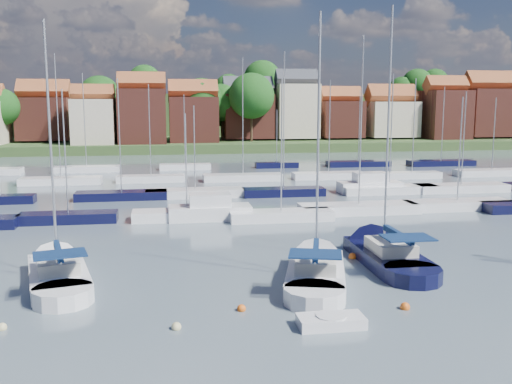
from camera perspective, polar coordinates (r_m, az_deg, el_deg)
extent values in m
plane|color=#45535E|center=(69.30, -1.54, 0.71)|extent=(260.00, 260.00, 0.00)
cube|color=white|center=(33.91, -19.15, -8.16)|extent=(4.62, 7.76, 1.20)
cone|color=white|center=(38.28, -19.57, -6.24)|extent=(3.76, 4.13, 3.02)
cylinder|color=white|center=(30.46, -18.72, -10.09)|extent=(3.64, 3.64, 1.20)
cube|color=beige|center=(33.17, -19.18, -6.84)|extent=(2.76, 3.43, 0.70)
cylinder|color=#B2B2B7|center=(33.09, -19.85, 4.31)|extent=(0.14, 0.14, 13.44)
cylinder|color=#B2B2B7|center=(31.98, -19.15, -5.84)|extent=(1.03, 3.95, 0.10)
cube|color=#0E2349|center=(31.94, -19.16, -5.58)|extent=(1.18, 3.80, 0.35)
cube|color=#0E2349|center=(30.64, -19.03, -5.89)|extent=(2.92, 2.36, 0.08)
cube|color=white|center=(32.56, 5.99, -8.41)|extent=(5.08, 8.08, 1.20)
cone|color=white|center=(37.07, 6.12, -6.25)|extent=(4.01, 4.37, 3.13)
cylinder|color=white|center=(29.00, 5.86, -10.62)|extent=(3.87, 3.87, 1.20)
cube|color=beige|center=(31.79, 6.00, -7.06)|extent=(2.97, 3.61, 0.70)
cylinder|color=#B2B2B7|center=(31.68, 6.23, 5.03)|extent=(0.14, 0.14, 13.90)
cylinder|color=#B2B2B7|center=(30.56, 5.99, -6.06)|extent=(1.25, 4.04, 0.10)
cube|color=#0E2349|center=(30.52, 6.00, -5.79)|extent=(1.38, 3.89, 0.35)
cube|color=#0E2349|center=(29.17, 5.96, -6.18)|extent=(3.07, 2.54, 0.08)
cube|color=black|center=(36.81, 12.93, -6.54)|extent=(3.35, 7.86, 1.20)
cone|color=black|center=(41.24, 10.47, -4.79)|extent=(3.30, 3.84, 3.26)
cylinder|color=black|center=(33.35, 15.38, -8.27)|extent=(3.30, 3.30, 1.20)
cube|color=beige|center=(36.08, 13.30, -5.31)|extent=(2.32, 3.28, 0.70)
cylinder|color=#B2B2B7|center=(36.05, 13.07, 6.04)|extent=(0.14, 0.14, 14.81)
cylinder|color=#B2B2B7|center=(34.91, 14.00, -4.38)|extent=(0.15, 4.34, 0.10)
cube|color=#0E2349|center=(34.87, 14.01, -4.14)|extent=(0.35, 4.13, 0.35)
cube|color=#0E2349|center=(33.57, 14.94, -4.42)|extent=(2.79, 1.99, 0.08)
cube|color=white|center=(26.35, 7.50, -12.80)|extent=(2.98, 1.39, 0.59)
cylinder|color=white|center=(26.29, 7.51, -12.46)|extent=(1.38, 1.38, 0.37)
sphere|color=beige|center=(28.25, -24.03, -12.46)|extent=(0.42, 0.42, 0.42)
sphere|color=beige|center=(26.22, -7.97, -13.42)|extent=(0.44, 0.44, 0.44)
sphere|color=#D85914|center=(28.09, -1.46, -11.77)|extent=(0.43, 0.43, 0.43)
sphere|color=#D85914|center=(29.20, 14.67, -11.25)|extent=(0.48, 0.48, 0.48)
sphere|color=#D85914|center=(37.48, 9.62, -6.55)|extent=(0.51, 0.51, 0.51)
cube|color=black|center=(50.14, -18.25, -2.53)|extent=(8.01, 2.24, 1.00)
cylinder|color=#B2B2B7|center=(49.38, -18.57, 3.83)|extent=(0.12, 0.12, 10.16)
cube|color=white|center=(49.17, -6.91, -2.36)|extent=(9.22, 2.58, 1.00)
cylinder|color=#B2B2B7|center=(48.49, -7.02, 2.97)|extent=(0.12, 0.12, 8.18)
cube|color=white|center=(48.54, 2.53, -2.45)|extent=(8.78, 2.46, 1.00)
cylinder|color=#B2B2B7|center=(47.72, 2.58, 4.67)|extent=(0.12, 0.12, 11.06)
cube|color=white|center=(52.50, 10.23, -1.72)|extent=(10.79, 3.02, 1.00)
cylinder|color=#B2B2B7|center=(51.64, 10.47, 6.97)|extent=(0.12, 0.12, 14.87)
cube|color=white|center=(56.76, 19.44, -1.29)|extent=(10.13, 2.84, 1.00)
cylinder|color=#B2B2B7|center=(56.11, 19.73, 4.04)|extent=(0.12, 0.12, 9.59)
cube|color=white|center=(49.05, -4.62, -2.17)|extent=(7.00, 2.60, 1.40)
cube|color=white|center=(48.85, -4.64, -0.91)|extent=(3.50, 2.20, 1.30)
cube|color=black|center=(61.94, -24.18, -0.75)|extent=(6.54, 1.83, 1.00)
cube|color=black|center=(60.57, -13.29, -0.40)|extent=(9.30, 2.60, 1.00)
cylinder|color=#B2B2B7|center=(59.90, -13.50, 5.50)|extent=(0.12, 0.12, 11.48)
cube|color=white|center=(60.84, -6.10, -0.16)|extent=(10.40, 2.91, 1.00)
cylinder|color=#B2B2B7|center=(60.27, -6.18, 4.43)|extent=(0.12, 0.12, 8.77)
cube|color=black|center=(61.33, 2.76, -0.05)|extent=(8.80, 2.46, 1.00)
cylinder|color=#B2B2B7|center=(60.60, 2.81, 7.12)|extent=(0.12, 0.12, 14.33)
cube|color=white|center=(64.70, 13.17, 0.19)|extent=(10.73, 3.00, 1.00)
cylinder|color=#B2B2B7|center=(64.05, 13.38, 6.01)|extent=(0.12, 0.12, 12.14)
cube|color=white|center=(68.15, 19.81, 0.33)|extent=(10.48, 2.93, 1.00)
cylinder|color=#B2B2B7|center=(67.58, 20.06, 5.06)|extent=(0.12, 0.12, 10.28)
cube|color=white|center=(64.74, 11.31, 0.40)|extent=(7.00, 2.60, 1.40)
cube|color=white|center=(64.59, 11.34, 1.36)|extent=(3.50, 2.20, 1.30)
cube|color=white|center=(73.95, -18.91, 1.02)|extent=(9.71, 2.72, 1.00)
cylinder|color=#B2B2B7|center=(73.34, -19.23, 7.17)|extent=(0.12, 0.12, 14.88)
cube|color=white|center=(73.16, -10.45, 1.27)|extent=(8.49, 2.38, 1.00)
cylinder|color=#B2B2B7|center=(72.61, -10.59, 6.09)|extent=(0.12, 0.12, 11.31)
cube|color=white|center=(73.07, -1.31, 1.41)|extent=(10.16, 2.85, 1.00)
cylinder|color=#B2B2B7|center=(72.46, -1.33, 7.53)|extent=(0.12, 0.12, 14.59)
cube|color=white|center=(75.55, 7.26, 1.59)|extent=(9.53, 2.67, 1.00)
cylinder|color=#B2B2B7|center=(75.00, 7.36, 6.49)|extent=(0.12, 0.12, 11.91)
cube|color=white|center=(78.07, 15.32, 1.58)|extent=(7.62, 2.13, 1.00)
cylinder|color=#B2B2B7|center=(77.53, 15.52, 6.40)|extent=(0.12, 0.12, 12.13)
cube|color=white|center=(84.67, 22.48, 1.77)|extent=(10.17, 2.85, 1.00)
cylinder|color=#B2B2B7|center=(84.23, 22.70, 5.39)|extent=(0.12, 0.12, 9.73)
cube|color=white|center=(85.84, -16.58, 2.17)|extent=(9.24, 2.59, 1.00)
cylinder|color=#B2B2B7|center=(85.34, -16.79, 6.89)|extent=(0.12, 0.12, 13.17)
cube|color=white|center=(85.88, -7.09, 2.48)|extent=(7.57, 2.12, 1.00)
cylinder|color=#B2B2B7|center=(85.44, -7.16, 6.22)|extent=(0.12, 0.12, 10.24)
cube|color=black|center=(87.64, 2.08, 2.67)|extent=(6.58, 1.84, 1.00)
cylinder|color=#B2B2B7|center=(87.26, 2.10, 5.61)|extent=(0.12, 0.12, 8.01)
cube|color=black|center=(90.99, 10.19, 2.76)|extent=(9.92, 2.78, 1.00)
cylinder|color=#B2B2B7|center=(90.56, 10.29, 6.52)|extent=(0.12, 0.12, 10.92)
cube|color=black|center=(95.29, 18.00, 2.74)|extent=(10.55, 2.95, 1.00)
cylinder|color=#B2B2B7|center=(94.86, 18.19, 6.50)|extent=(0.12, 0.12, 11.51)
cube|color=#384A25|center=(145.59, -5.54, 5.12)|extent=(200.00, 70.00, 3.00)
cube|color=#384A25|center=(170.30, -6.09, 7.24)|extent=(200.00, 60.00, 14.00)
cube|color=brown|center=(128.23, -20.31, 6.90)|extent=(10.37, 9.97, 8.73)
cube|color=brown|center=(128.20, -20.45, 9.41)|extent=(10.57, 5.13, 5.13)
cube|color=beige|center=(117.87, -15.88, 6.74)|extent=(8.09, 8.80, 8.96)
cube|color=brown|center=(117.82, -16.00, 9.40)|extent=(8.25, 4.00, 4.00)
cube|color=brown|center=(118.05, -11.29, 7.40)|extent=(9.36, 10.17, 10.97)
cube|color=brown|center=(118.07, -11.38, 10.62)|extent=(9.54, 4.63, 4.63)
cube|color=brown|center=(119.85, -6.28, 7.17)|extent=(9.90, 8.56, 9.42)
cube|color=brown|center=(119.81, -6.33, 10.00)|extent=(10.10, 4.90, 4.90)
cube|color=brown|center=(125.98, -0.83, 7.59)|extent=(10.59, 8.93, 9.49)
cube|color=#383A42|center=(125.98, -0.83, 10.34)|extent=(10.80, 5.24, 5.24)
cube|color=beige|center=(127.09, 4.02, 8.07)|extent=(9.01, 8.61, 11.65)
cube|color=#383A42|center=(127.17, 4.05, 11.19)|extent=(9.19, 4.46, 4.46)
cube|color=brown|center=(131.03, 8.39, 7.23)|extent=(9.10, 9.34, 8.00)
cube|color=brown|center=(130.99, 8.44, 9.46)|extent=(9.28, 4.50, 4.50)
cube|color=beige|center=(134.64, 13.26, 7.10)|extent=(10.86, 9.59, 7.88)
cube|color=brown|center=(134.60, 13.34, 9.34)|extent=(11.07, 5.37, 5.37)
cube|color=brown|center=(137.13, 18.31, 7.32)|extent=(9.18, 9.96, 10.97)
cube|color=brown|center=(137.15, 18.45, 10.07)|extent=(9.36, 4.54, 4.54)
cube|color=brown|center=(143.82, 22.16, 7.36)|extent=(11.39, 9.67, 10.76)
cube|color=brown|center=(143.86, 22.32, 10.06)|extent=(11.62, 5.64, 5.64)
cylinder|color=#382619|center=(157.85, 15.71, 8.11)|extent=(0.50, 0.50, 4.47)
sphere|color=#1D5A1C|center=(157.92, 15.80, 10.31)|extent=(8.18, 8.18, 8.18)
cylinder|color=#382619|center=(124.70, -3.35, 6.13)|extent=(0.50, 0.50, 4.46)
sphere|color=#1D5A1C|center=(124.55, -3.38, 8.91)|extent=(8.15, 8.15, 8.15)
cylinder|color=#382619|center=(143.73, 0.63, 8.41)|extent=(0.50, 0.50, 5.15)
sphere|color=#1D5A1C|center=(143.83, 0.63, 11.20)|extent=(9.41, 9.41, 9.41)
cylinder|color=#382619|center=(144.39, -11.00, 8.29)|extent=(0.50, 0.50, 4.56)
sphere|color=#1D5A1C|center=(144.47, -11.07, 10.75)|extent=(8.34, 8.34, 8.34)
cylinder|color=#382619|center=(134.13, -15.25, 6.18)|extent=(0.50, 0.50, 5.15)
sphere|color=#1D5A1C|center=(134.01, -15.38, 9.17)|extent=(9.42, 9.42, 9.42)
cylinder|color=#382619|center=(138.57, -21.61, 7.02)|extent=(0.50, 0.50, 3.42)
sphere|color=#1D5A1C|center=(138.55, -21.72, 8.94)|extent=(6.26, 6.26, 6.26)
cylinder|color=#382619|center=(134.79, 0.65, 6.21)|extent=(0.50, 0.50, 3.77)
sphere|color=#1D5A1C|center=(134.64, 0.66, 8.38)|extent=(6.89, 6.89, 6.89)
cylinder|color=#382619|center=(120.43, -0.46, 6.23)|extent=(0.50, 0.50, 5.21)
sphere|color=#1D5A1C|center=(120.30, -0.46, 9.60)|extent=(9.53, 9.53, 9.53)
cylinder|color=#382619|center=(147.90, 19.69, 5.78)|extent=(0.50, 0.50, 2.97)
sphere|color=#1D5A1C|center=(147.77, 19.78, 7.34)|extent=(5.44, 5.44, 5.44)
cylinder|color=#382619|center=(122.14, -5.42, 6.14)|extent=(0.50, 0.50, 4.84)
sphere|color=#1D5A1C|center=(122.00, -5.46, 9.22)|extent=(8.85, 8.85, 8.85)
cylinder|color=#382619|center=(156.39, 14.29, 8.03)|extent=(0.50, 0.50, 3.72)
sphere|color=#1D5A1C|center=(156.41, 14.37, 9.88)|extent=(6.80, 6.80, 6.80)
cylinder|color=#382619|center=(137.57, 18.31, 5.87)|extent=(0.50, 0.50, 4.05)
sphere|color=#1D5A1C|center=(137.43, 18.42, 8.16)|extent=(7.40, 7.40, 7.40)
cylinder|color=#382619|center=(125.11, -23.98, 5.28)|extent=(0.50, 0.50, 4.00)
sphere|color=#1D5A1C|center=(124.95, -24.14, 7.77)|extent=(7.32, 7.32, 7.32)
cylinder|color=#382619|center=(142.18, -2.71, 8.13)|extent=(0.50, 0.50, 3.93)
sphere|color=#1D5A1C|center=(142.21, -2.73, 10.28)|extent=(7.19, 7.19, 7.19)
cylinder|color=#382619|center=(134.30, 8.15, 6.12)|extent=(0.50, 0.50, 3.82)
sphere|color=#1D5A1C|center=(134.16, 8.20, 8.34)|extent=(6.99, 6.99, 6.99)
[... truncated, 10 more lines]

